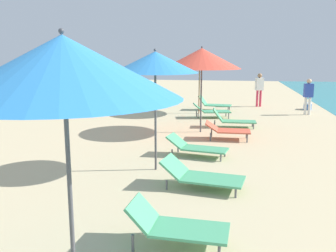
{
  "coord_description": "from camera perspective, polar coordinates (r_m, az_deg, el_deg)",
  "views": [
    {
      "loc": [
        0.48,
        4.22,
        2.58
      ],
      "look_at": [
        -0.5,
        10.16,
        1.4
      ],
      "focal_mm": 39.93,
      "sensor_mm": 36.0,
      "label": 1
    }
  ],
  "objects": [
    {
      "name": "umbrella_third",
      "position": [
        3.95,
        -15.69,
        8.61
      ],
      "size": [
        2.44,
        2.44,
        2.82
      ],
      "color": "#4C4C51",
      "rests_on": "ground"
    },
    {
      "name": "lounger_third_shoreside",
      "position": [
        5.19,
        1.17,
        -14.92
      ],
      "size": [
        1.37,
        0.69,
        0.61
      ],
      "rotation": [
        0.0,
        0.0,
        -0.06
      ],
      "color": "#4CA572",
      "rests_on": "ground"
    },
    {
      "name": "umbrella_fourth",
      "position": [
        8.06,
        -1.98,
        9.69
      ],
      "size": [
        1.86,
        1.86,
        2.67
      ],
      "color": "#4C4C51",
      "rests_on": "ground"
    },
    {
      "name": "lounger_fourth_shoreside",
      "position": [
        9.46,
        4.36,
        -3.18
      ],
      "size": [
        1.6,
        0.85,
        0.52
      ],
      "rotation": [
        0.0,
        0.0,
        -0.19
      ],
      "color": "#4CA572",
      "rests_on": "ground"
    },
    {
      "name": "lounger_fourth_inland",
      "position": [
        7.31,
        5.07,
        -7.52
      ],
      "size": [
        1.66,
        0.94,
        0.56
      ],
      "rotation": [
        0.0,
        0.0,
        -0.16
      ],
      "color": "#4CA572",
      "rests_on": "ground"
    },
    {
      "name": "umbrella_fifth",
      "position": [
        12.17,
        5.17,
        10.23
      ],
      "size": [
        2.54,
        2.54,
        2.79
      ],
      "color": "#4C4C51",
      "rests_on": "ground"
    },
    {
      "name": "lounger_fifth_shoreside",
      "position": [
        13.3,
        9.83,
        0.95
      ],
      "size": [
        1.51,
        0.6,
        0.65
      ],
      "rotation": [
        0.0,
        0.0,
        0.02
      ],
      "color": "#4CA572",
      "rests_on": "ground"
    },
    {
      "name": "lounger_fifth_inland",
      "position": [
        11.39,
        9.03,
        -0.57
      ],
      "size": [
        1.34,
        0.68,
        0.53
      ],
      "rotation": [
        0.0,
        0.0,
        -0.0
      ],
      "color": "#D8593F",
      "rests_on": "ground"
    },
    {
      "name": "umbrella_farthest",
      "position": [
        16.08,
        4.85,
        10.15
      ],
      "size": [
        2.55,
        2.55,
        2.67
      ],
      "color": "olive",
      "rests_on": "ground"
    },
    {
      "name": "lounger_farthest_shoreside",
      "position": [
        17.15,
        6.97,
        3.38
      ],
      "size": [
        1.53,
        0.79,
        0.67
      ],
      "rotation": [
        0.0,
        0.0,
        -0.11
      ],
      "color": "#4CA572",
      "rests_on": "ground"
    },
    {
      "name": "lounger_farthest_inland",
      "position": [
        15.16,
        6.6,
        2.36
      ],
      "size": [
        1.57,
        0.94,
        0.58
      ],
      "rotation": [
        0.0,
        0.0,
        0.2
      ],
      "color": "#4CA572",
      "rests_on": "ground"
    },
    {
      "name": "person_walking_near",
      "position": [
        18.68,
        13.77,
        5.87
      ],
      "size": [
        0.41,
        0.33,
        1.61
      ],
      "rotation": [
        0.0,
        0.0,
        5.08
      ],
      "color": "#D8334C",
      "rests_on": "ground"
    },
    {
      "name": "person_walking_mid",
      "position": [
        16.76,
        20.64,
        4.69
      ],
      "size": [
        0.39,
        0.27,
        1.52
      ],
      "rotation": [
        0.0,
        0.0,
        4.87
      ],
      "color": "silver",
      "rests_on": "ground"
    },
    {
      "name": "cooler_box",
      "position": [
        18.43,
        20.54,
        2.85
      ],
      "size": [
        0.43,
        0.52,
        0.31
      ],
      "color": "#2659B2",
      "rests_on": "ground"
    }
  ]
}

